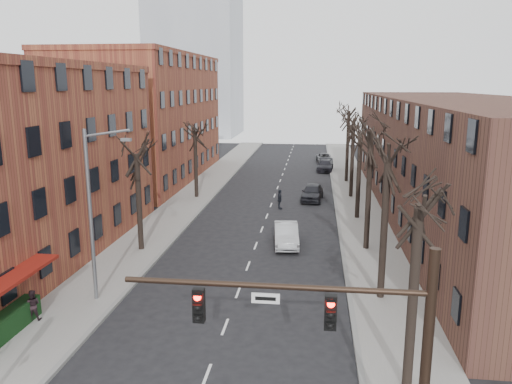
% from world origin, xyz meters
% --- Properties ---
extents(sidewalk_left, '(4.00, 90.00, 0.15)m').
position_xyz_m(sidewalk_left, '(-8.00, 35.00, 0.07)').
color(sidewalk_left, gray).
rests_on(sidewalk_left, ground).
extents(sidewalk_right, '(4.00, 90.00, 0.15)m').
position_xyz_m(sidewalk_right, '(8.00, 35.00, 0.07)').
color(sidewalk_right, gray).
rests_on(sidewalk_right, ground).
extents(building_left_far, '(12.00, 28.00, 14.00)m').
position_xyz_m(building_left_far, '(-16.00, 44.00, 7.00)').
color(building_left_far, brown).
rests_on(building_left_far, ground).
extents(building_right, '(12.00, 50.00, 10.00)m').
position_xyz_m(building_right, '(16.00, 30.00, 5.00)').
color(building_right, '#4D2F24').
rests_on(building_right, ground).
extents(awning_left, '(1.20, 7.00, 0.15)m').
position_xyz_m(awning_left, '(-9.40, 6.00, 0.00)').
color(awning_left, maroon).
rests_on(awning_left, ground).
extents(tree_right_b, '(5.20, 5.20, 10.80)m').
position_xyz_m(tree_right_b, '(7.60, 12.00, 0.00)').
color(tree_right_b, black).
rests_on(tree_right_b, ground).
extents(tree_right_c, '(5.20, 5.20, 11.60)m').
position_xyz_m(tree_right_c, '(7.60, 20.00, 0.00)').
color(tree_right_c, black).
rests_on(tree_right_c, ground).
extents(tree_right_d, '(5.20, 5.20, 10.00)m').
position_xyz_m(tree_right_d, '(7.60, 28.00, 0.00)').
color(tree_right_d, black).
rests_on(tree_right_d, ground).
extents(tree_right_e, '(5.20, 5.20, 10.80)m').
position_xyz_m(tree_right_e, '(7.60, 36.00, 0.00)').
color(tree_right_e, black).
rests_on(tree_right_e, ground).
extents(tree_right_f, '(5.20, 5.20, 11.60)m').
position_xyz_m(tree_right_f, '(7.60, 44.00, 0.00)').
color(tree_right_f, black).
rests_on(tree_right_f, ground).
extents(tree_left_a, '(5.20, 5.20, 9.50)m').
position_xyz_m(tree_left_a, '(-7.60, 18.00, 0.00)').
color(tree_left_a, black).
rests_on(tree_left_a, ground).
extents(tree_left_b, '(5.20, 5.20, 9.50)m').
position_xyz_m(tree_left_b, '(-7.60, 34.00, 0.00)').
color(tree_left_b, black).
rests_on(tree_left_b, ground).
extents(signal_mast_arm, '(8.14, 0.30, 7.20)m').
position_xyz_m(signal_mast_arm, '(5.45, -1.00, 4.40)').
color(signal_mast_arm, black).
rests_on(signal_mast_arm, ground).
extents(streetlight, '(2.45, 0.22, 9.03)m').
position_xyz_m(streetlight, '(-7.03, 10.00, 5.01)').
color(streetlight, slate).
rests_on(streetlight, ground).
extents(silver_sedan, '(2.07, 4.79, 1.53)m').
position_xyz_m(silver_sedan, '(2.11, 20.43, 0.77)').
color(silver_sedan, '#A5A8AC').
rests_on(silver_sedan, ground).
extents(parked_car_near, '(2.35, 4.90, 1.62)m').
position_xyz_m(parked_car_near, '(3.81, 34.39, 0.81)').
color(parked_car_near, black).
rests_on(parked_car_near, ground).
extents(parked_car_mid, '(2.36, 4.93, 1.39)m').
position_xyz_m(parked_car_mid, '(5.30, 51.27, 0.69)').
color(parked_car_mid, black).
rests_on(parked_car_mid, ground).
extents(parked_car_far, '(2.49, 4.76, 1.28)m').
position_xyz_m(parked_car_far, '(5.30, 58.31, 0.64)').
color(parked_car_far, '#595C61').
rests_on(parked_car_far, ground).
extents(pedestrian_b, '(0.87, 0.77, 1.51)m').
position_xyz_m(pedestrian_b, '(-9.12, 7.31, 0.90)').
color(pedestrian_b, black).
rests_on(pedestrian_b, sidewalk_left).
extents(pedestrian_crossing, '(0.60, 1.10, 1.79)m').
position_xyz_m(pedestrian_crossing, '(0.90, 30.61, 0.89)').
color(pedestrian_crossing, black).
rests_on(pedestrian_crossing, ground).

